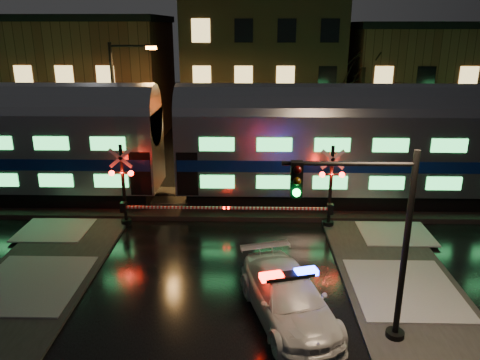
{
  "coord_description": "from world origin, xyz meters",
  "views": [
    {
      "loc": [
        1.19,
        -17.22,
        8.72
      ],
      "look_at": [
        0.7,
        2.5,
        2.2
      ],
      "focal_mm": 35.0,
      "sensor_mm": 36.0,
      "label": 1
    }
  ],
  "objects_px": {
    "police_car": "(288,298)",
    "streetlight": "(119,104)",
    "crossing_signal_right": "(322,196)",
    "crossing_signal_left": "(132,194)",
    "traffic_light": "(373,246)"
  },
  "relations": [
    {
      "from": "crossing_signal_right",
      "to": "streetlight",
      "type": "distance_m",
      "value": 12.91
    },
    {
      "from": "crossing_signal_left",
      "to": "streetlight",
      "type": "relative_size",
      "value": 0.68
    },
    {
      "from": "crossing_signal_right",
      "to": "crossing_signal_left",
      "type": "relative_size",
      "value": 1.0
    },
    {
      "from": "crossing_signal_right",
      "to": "traffic_light",
      "type": "distance_m",
      "value": 8.09
    },
    {
      "from": "crossing_signal_right",
      "to": "traffic_light",
      "type": "relative_size",
      "value": 0.94
    },
    {
      "from": "police_car",
      "to": "crossing_signal_right",
      "type": "distance_m",
      "value": 7.27
    },
    {
      "from": "crossing_signal_left",
      "to": "traffic_light",
      "type": "relative_size",
      "value": 0.94
    },
    {
      "from": "police_car",
      "to": "streetlight",
      "type": "distance_m",
      "value": 16.59
    },
    {
      "from": "crossing_signal_right",
      "to": "streetlight",
      "type": "relative_size",
      "value": 0.68
    },
    {
      "from": "crossing_signal_left",
      "to": "police_car",
      "type": "bearing_deg",
      "value": -46.85
    },
    {
      "from": "police_car",
      "to": "crossing_signal_left",
      "type": "bearing_deg",
      "value": 117.29
    },
    {
      "from": "traffic_light",
      "to": "streetlight",
      "type": "xyz_separation_m",
      "value": [
        -10.8,
        14.65,
        1.5
      ]
    },
    {
      "from": "crossing_signal_left",
      "to": "streetlight",
      "type": "xyz_separation_m",
      "value": [
        -2.13,
        6.7,
        2.97
      ]
    },
    {
      "from": "crossing_signal_right",
      "to": "traffic_light",
      "type": "bearing_deg",
      "value": -88.8
    },
    {
      "from": "police_car",
      "to": "traffic_light",
      "type": "xyz_separation_m",
      "value": [
        2.16,
        -1.0,
        2.29
      ]
    }
  ]
}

